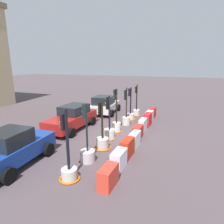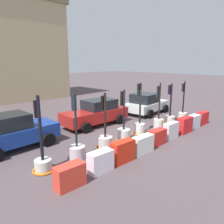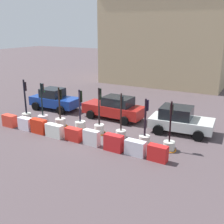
# 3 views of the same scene
# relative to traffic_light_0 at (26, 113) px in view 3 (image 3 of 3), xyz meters

# --- Properties ---
(ground_plane) EXTENTS (120.00, 120.00, 0.00)m
(ground_plane) POSITION_rel_traffic_light_0_xyz_m (5.31, -0.23, -0.50)
(ground_plane) COLOR #4F4245
(traffic_light_0) EXTENTS (0.83, 0.83, 2.88)m
(traffic_light_0) POSITION_rel_traffic_light_0_xyz_m (0.00, 0.00, 0.00)
(traffic_light_0) COLOR beige
(traffic_light_0) RESTS_ON ground_plane
(traffic_light_1) EXTENTS (0.70, 0.70, 2.78)m
(traffic_light_1) POSITION_rel_traffic_light_0_xyz_m (1.55, -0.00, -0.03)
(traffic_light_1) COLOR beige
(traffic_light_1) RESTS_ON ground_plane
(traffic_light_2) EXTENTS (0.92, 0.92, 2.67)m
(traffic_light_2) POSITION_rel_traffic_light_0_xyz_m (3.13, -0.08, -0.06)
(traffic_light_2) COLOR beige
(traffic_light_2) RESTS_ON ground_plane
(traffic_light_3) EXTENTS (0.84, 0.84, 2.64)m
(traffic_light_3) POSITION_rel_traffic_light_0_xyz_m (4.61, 0.09, -0.04)
(traffic_light_3) COLOR silver
(traffic_light_3) RESTS_ON ground_plane
(traffic_light_4) EXTENTS (0.85, 0.85, 2.89)m
(traffic_light_4) POSITION_rel_traffic_light_0_xyz_m (6.00, 0.14, -0.00)
(traffic_light_4) COLOR silver
(traffic_light_4) RESTS_ON ground_plane
(traffic_light_5) EXTENTS (0.59, 0.59, 2.80)m
(traffic_light_5) POSITION_rel_traffic_light_0_xyz_m (7.61, -0.07, 0.03)
(traffic_light_5) COLOR beige
(traffic_light_5) RESTS_ON ground_plane
(traffic_light_6) EXTENTS (0.85, 0.85, 2.65)m
(traffic_light_6) POSITION_rel_traffic_light_0_xyz_m (9.07, 0.01, -0.03)
(traffic_light_6) COLOR silver
(traffic_light_6) RESTS_ON ground_plane
(traffic_light_7) EXTENTS (0.78, 0.78, 2.72)m
(traffic_light_7) POSITION_rel_traffic_light_0_xyz_m (10.54, -0.14, -0.08)
(traffic_light_7) COLOR beige
(traffic_light_7) RESTS_ON ground_plane
(construction_barrier_0) EXTENTS (1.01, 0.51, 0.79)m
(construction_barrier_0) POSITION_rel_traffic_light_0_xyz_m (0.11, -1.62, -0.11)
(construction_barrier_0) COLOR red
(construction_barrier_0) RESTS_ON ground_plane
(construction_barrier_1) EXTENTS (0.99, 0.51, 0.80)m
(construction_barrier_1) POSITION_rel_traffic_light_0_xyz_m (1.50, -1.56, -0.10)
(construction_barrier_1) COLOR white
(construction_barrier_1) RESTS_ON ground_plane
(construction_barrier_2) EXTENTS (1.08, 0.47, 0.90)m
(construction_barrier_2) POSITION_rel_traffic_light_0_xyz_m (2.68, -1.60, -0.05)
(construction_barrier_2) COLOR red
(construction_barrier_2) RESTS_ON ground_plane
(construction_barrier_3) EXTENTS (1.17, 0.46, 0.81)m
(construction_barrier_3) POSITION_rel_traffic_light_0_xyz_m (3.95, -1.65, -0.10)
(construction_barrier_3) COLOR silver
(construction_barrier_3) RESTS_ON ground_plane
(construction_barrier_4) EXTENTS (1.03, 0.49, 0.76)m
(construction_barrier_4) POSITION_rel_traffic_light_0_xyz_m (5.28, -1.52, -0.12)
(construction_barrier_4) COLOR red
(construction_barrier_4) RESTS_ON ground_plane
(construction_barrier_5) EXTENTS (0.98, 0.41, 0.88)m
(construction_barrier_5) POSITION_rel_traffic_light_0_xyz_m (6.53, -1.56, -0.06)
(construction_barrier_5) COLOR silver
(construction_barrier_5) RESTS_ON ground_plane
(construction_barrier_6) EXTENTS (1.06, 0.48, 0.91)m
(construction_barrier_6) POSITION_rel_traffic_light_0_xyz_m (7.98, -1.61, -0.05)
(construction_barrier_6) COLOR red
(construction_barrier_6) RESTS_ON ground_plane
(construction_barrier_7) EXTENTS (1.10, 0.51, 0.80)m
(construction_barrier_7) POSITION_rel_traffic_light_0_xyz_m (9.20, -1.54, -0.10)
(construction_barrier_7) COLOR silver
(construction_barrier_7) RESTS_ON ground_plane
(construction_barrier_8) EXTENTS (1.00, 0.48, 0.82)m
(construction_barrier_8) POSITION_rel_traffic_light_0_xyz_m (10.43, -1.59, -0.09)
(construction_barrier_8) COLOR red
(construction_barrier_8) RESTS_ON ground_plane
(car_blue_estate) EXTENTS (3.98, 2.16, 1.69)m
(car_blue_estate) POSITION_rel_traffic_light_0_xyz_m (0.09, 2.94, 0.31)
(car_blue_estate) COLOR navy
(car_blue_estate) RESTS_ON ground_plane
(car_white_van) EXTENTS (3.95, 2.49, 1.62)m
(car_white_van) POSITION_rel_traffic_light_0_xyz_m (10.25, 2.80, 0.30)
(car_white_van) COLOR silver
(car_white_van) RESTS_ON ground_plane
(car_red_compact) EXTENTS (4.49, 2.16, 1.64)m
(car_red_compact) POSITION_rel_traffic_light_0_xyz_m (5.40, 3.20, 0.30)
(car_red_compact) COLOR #A71C19
(car_red_compact) RESTS_ON ground_plane
(building_main_facade) EXTENTS (14.06, 7.39, 10.50)m
(building_main_facade) POSITION_rel_traffic_light_0_xyz_m (4.01, 17.69, 4.77)
(building_main_facade) COLOR tan
(building_main_facade) RESTS_ON ground_plane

